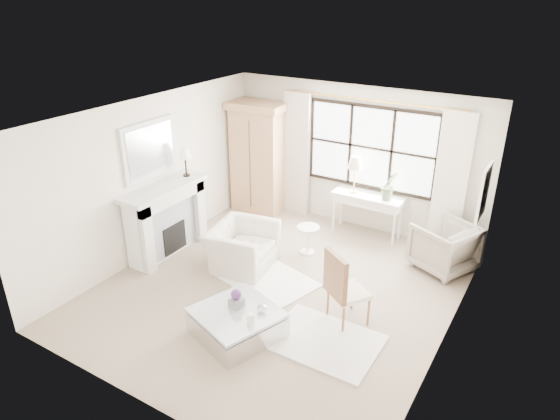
{
  "coord_description": "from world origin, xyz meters",
  "views": [
    {
      "loc": [
        3.42,
        -5.56,
        4.31
      ],
      "look_at": [
        -0.09,
        0.2,
        1.25
      ],
      "focal_mm": 32.0,
      "sensor_mm": 36.0,
      "label": 1
    }
  ],
  "objects_px": {
    "club_armchair": "(242,247)",
    "armoire": "(258,157)",
    "console_table": "(367,215)",
    "coffee_table": "(237,323)"
  },
  "relations": [
    {
      "from": "club_armchair",
      "to": "coffee_table",
      "type": "xyz_separation_m",
      "value": [
        0.99,
        -1.52,
        -0.17
      ]
    },
    {
      "from": "console_table",
      "to": "coffee_table",
      "type": "height_order",
      "value": "console_table"
    },
    {
      "from": "console_table",
      "to": "coffee_table",
      "type": "xyz_separation_m",
      "value": [
        -0.32,
        -3.67,
        -0.22
      ]
    },
    {
      "from": "coffee_table",
      "to": "armoire",
      "type": "bearing_deg",
      "value": 138.58
    },
    {
      "from": "club_armchair",
      "to": "armoire",
      "type": "bearing_deg",
      "value": 18.33
    },
    {
      "from": "console_table",
      "to": "club_armchair",
      "type": "xyz_separation_m",
      "value": [
        -1.31,
        -2.15,
        -0.05
      ]
    },
    {
      "from": "armoire",
      "to": "console_table",
      "type": "bearing_deg",
      "value": -2.82
    },
    {
      "from": "club_armchair",
      "to": "console_table",
      "type": "bearing_deg",
      "value": -39.77
    },
    {
      "from": "armoire",
      "to": "console_table",
      "type": "distance_m",
      "value": 2.48
    },
    {
      "from": "console_table",
      "to": "coffee_table",
      "type": "relative_size",
      "value": 1.03
    }
  ]
}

